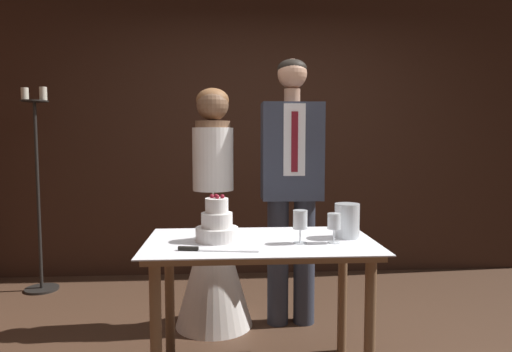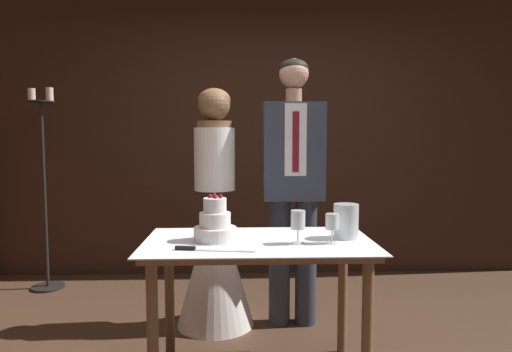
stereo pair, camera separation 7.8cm
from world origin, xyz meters
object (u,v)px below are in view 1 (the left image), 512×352
at_px(groom, 292,179).
at_px(wine_glass_near, 334,222).
at_px(candle_stand, 38,200).
at_px(hurricane_candle, 347,221).
at_px(tiered_cake, 217,225).
at_px(wine_glass_middle, 300,220).
at_px(bride, 214,239).
at_px(cake_table, 260,260).
at_px(cake_knife, 202,249).

bearing_deg(groom, wine_glass_near, -82.46).
bearing_deg(candle_stand, hurricane_candle, -33.98).
bearing_deg(tiered_cake, wine_glass_middle, -11.31).
distance_m(hurricane_candle, bride, 1.05).
distance_m(wine_glass_near, hurricane_candle, 0.16).
height_order(tiered_cake, groom, groom).
bearing_deg(cake_table, wine_glass_near, -11.95).
bearing_deg(bride, candle_stand, 151.11).
distance_m(tiered_cake, wine_glass_middle, 0.44).
relative_size(bride, candle_stand, 0.95).
xyz_separation_m(cake_table, candle_stand, (-1.78, 1.57, 0.13)).
relative_size(cake_knife, hurricane_candle, 2.08).
bearing_deg(bride, hurricane_candle, -42.59).
height_order(cake_table, wine_glass_middle, wine_glass_middle).
distance_m(cake_knife, groom, 1.13).
bearing_deg(hurricane_candle, cake_table, -175.26).
height_order(tiered_cake, cake_knife, tiered_cake).
relative_size(tiered_cake, groom, 0.14).
relative_size(tiered_cake, cake_knife, 0.64).
relative_size(tiered_cake, wine_glass_middle, 1.44).
bearing_deg(hurricane_candle, bride, 137.41).
height_order(hurricane_candle, candle_stand, candle_stand).
xyz_separation_m(hurricane_candle, groom, (-0.21, 0.69, 0.18)).
height_order(hurricane_candle, groom, groom).
bearing_deg(groom, cake_knife, -121.31).
distance_m(tiered_cake, cake_knife, 0.24).
bearing_deg(cake_table, candle_stand, 138.71).
bearing_deg(wine_glass_near, candle_stand, 142.72).
bearing_deg(cake_knife, cake_table, 43.38).
bearing_deg(hurricane_candle, cake_knife, -162.39).
xyz_separation_m(cake_table, bride, (-0.27, 0.73, -0.05)).
bearing_deg(wine_glass_near, cake_knife, -169.35).
xyz_separation_m(wine_glass_near, wine_glass_middle, (-0.18, 0.00, 0.01)).
xyz_separation_m(cake_table, wine_glass_near, (0.38, -0.08, 0.22)).
height_order(cake_knife, groom, groom).
distance_m(tiered_cake, wine_glass_near, 0.62).
height_order(cake_table, groom, groom).
relative_size(cake_knife, wine_glass_middle, 2.26).
bearing_deg(cake_table, cake_knife, -145.24).
bearing_deg(wine_glass_middle, wine_glass_near, -0.75).
bearing_deg(wine_glass_near, tiered_cake, 171.71).
xyz_separation_m(cake_knife, wine_glass_near, (0.68, 0.13, 0.10)).
bearing_deg(wine_glass_near, cake_table, 168.05).
relative_size(cake_knife, bride, 0.24).
relative_size(wine_glass_middle, bride, 0.11).
xyz_separation_m(wine_glass_near, hurricane_candle, (0.10, 0.12, -0.02)).
bearing_deg(cake_knife, bride, 96.93).
xyz_separation_m(cake_table, cake_knife, (-0.30, -0.21, 0.11)).
xyz_separation_m(tiered_cake, groom, (0.50, 0.72, 0.18)).
bearing_deg(cake_knife, wine_glass_middle, 23.16).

